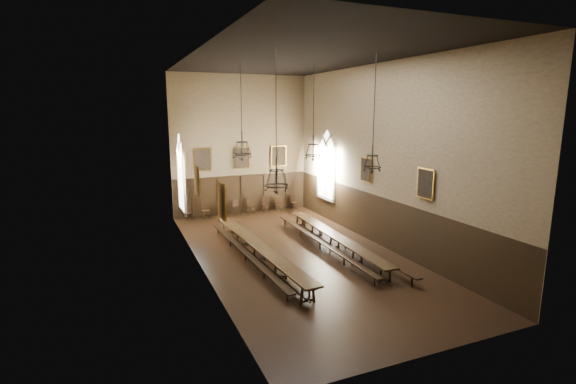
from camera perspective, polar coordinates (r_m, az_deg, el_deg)
floor at (r=20.03m, az=1.20°, el=-8.58°), size 9.00×18.00×0.02m
ceiling at (r=18.99m, az=1.31°, el=17.98°), size 9.00×18.00×0.02m
wall_back at (r=27.43m, az=-6.46°, el=6.37°), size 9.00×0.02×9.00m
wall_front at (r=11.46m, az=19.87°, el=-0.84°), size 9.00×0.02×9.00m
wall_left at (r=17.66m, az=-12.27°, el=3.57°), size 0.02×18.00×9.00m
wall_right at (r=21.21m, az=12.50°, el=4.79°), size 0.02×18.00×9.00m
wainscot_panelling at (r=19.64m, az=1.21°, el=-5.12°), size 9.00×18.00×2.50m
table_left at (r=19.06m, az=-4.00°, el=-8.33°), size 1.25×10.34×0.80m
table_right at (r=20.76m, az=6.37°, el=-6.80°), size 1.01×9.74×0.76m
bench_left_outer at (r=19.25m, az=-5.86°, el=-8.54°), size 0.70×9.92×0.45m
bench_left_inner at (r=19.67m, az=-2.72°, el=-8.05°), size 0.47×9.97×0.45m
bench_right_inner at (r=20.70m, az=4.42°, el=-7.06°), size 0.44×10.29×0.46m
bench_right_outer at (r=20.94m, az=7.87°, el=-6.89°), size 0.51×10.69×0.48m
chair_0 at (r=26.85m, az=-13.35°, el=-3.14°), size 0.44×0.44×0.88m
chair_1 at (r=27.03m, az=-11.17°, el=-2.86°), size 0.45×0.45×1.02m
chair_2 at (r=27.31m, az=-8.97°, el=-2.73°), size 0.44×0.44×0.89m
chair_3 at (r=27.57m, az=-7.06°, el=-2.50°), size 0.50×0.50×0.96m
chair_4 at (r=27.79m, az=-5.16°, el=-2.33°), size 0.47×0.47×0.99m
chair_5 at (r=28.15m, az=-3.05°, el=-2.10°), size 0.57×0.57×1.03m
chair_6 at (r=28.34m, az=-1.31°, el=-2.01°), size 0.54×0.54×1.01m
chair_7 at (r=28.84m, az=0.84°, el=-1.80°), size 0.54×0.54×0.97m
chandelier_back_left at (r=20.88m, az=-6.29°, el=5.91°), size 0.94×0.94×4.58m
chandelier_back_right at (r=21.58m, az=3.46°, el=5.84°), size 0.87×0.87×4.70m
chandelier_front_left at (r=16.22m, az=-1.59°, el=2.00°), size 0.94×0.94×5.32m
chandelier_front_right at (r=17.90m, az=11.45°, el=4.46°), size 0.77×0.77×4.76m
portrait_back_0 at (r=26.77m, az=-11.71°, el=4.37°), size 1.10×0.12×1.40m
portrait_back_1 at (r=27.38m, az=-6.35°, el=4.68°), size 1.10×0.12×1.40m
portrait_back_2 at (r=28.22m, az=-1.26°, el=4.93°), size 1.10×0.12×1.40m
portrait_left_0 at (r=18.77m, az=-12.35°, el=1.54°), size 0.12×1.00×1.30m
portrait_left_1 at (r=14.44m, az=-9.06°, el=-1.18°), size 0.12×1.00×1.30m
portrait_right_0 at (r=22.06m, az=10.64°, el=3.01°), size 0.12×1.00×1.30m
portrait_right_1 at (r=18.51m, az=18.28°, el=1.10°), size 0.12×1.00×1.30m
window_right at (r=25.96m, az=5.26°, el=3.68°), size 0.20×2.20×4.60m
window_left at (r=23.20m, az=-14.48°, el=2.49°), size 0.20×2.20×4.60m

